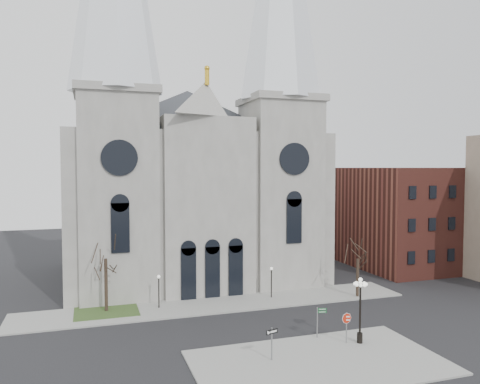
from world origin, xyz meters
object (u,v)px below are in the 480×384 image
object	(u,v)px
stop_sign	(347,321)
one_way_sign	(272,338)
globe_lamp	(360,302)
street_name_sign	(318,320)

from	to	relation	value
stop_sign	one_way_sign	xyz separation A→B (m)	(-6.88, -1.25, -0.14)
globe_lamp	street_name_sign	world-z (taller)	globe_lamp
stop_sign	globe_lamp	world-z (taller)	globe_lamp
street_name_sign	globe_lamp	bearing A→B (deg)	-25.64
stop_sign	street_name_sign	bearing A→B (deg)	150.02
globe_lamp	one_way_sign	distance (m)	8.11
globe_lamp	one_way_sign	bearing A→B (deg)	-173.45
stop_sign	street_name_sign	world-z (taller)	street_name_sign
one_way_sign	street_name_sign	xyz separation A→B (m)	(5.30, 2.99, -0.12)
street_name_sign	stop_sign	bearing A→B (deg)	-34.58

